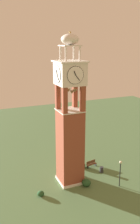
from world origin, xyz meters
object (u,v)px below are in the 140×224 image
at_px(lamp_post, 120,169).
at_px(park_bench, 91,164).
at_px(clock_tower, 70,125).
at_px(trash_bin, 102,170).

bearing_deg(lamp_post, park_bench, 9.57).
relative_size(clock_tower, park_bench, 11.46).
xyz_separation_m(clock_tower, lamp_post, (-3.59, -5.35, -5.40)).
distance_m(clock_tower, park_bench, 8.89).
bearing_deg(trash_bin, park_bench, 17.63).
distance_m(clock_tower, trash_bin, 9.01).
xyz_separation_m(clock_tower, park_bench, (2.25, -4.36, -7.42)).
height_order(clock_tower, trash_bin, clock_tower).
distance_m(park_bench, lamp_post, 6.26).
relative_size(park_bench, lamp_post, 0.46).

